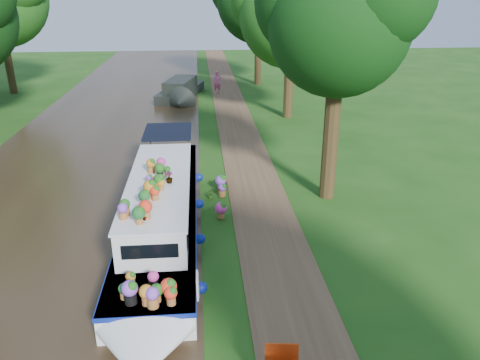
# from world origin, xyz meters

# --- Properties ---
(ground) EXTENTS (100.00, 100.00, 0.00)m
(ground) POSITION_xyz_m (0.00, 0.00, 0.00)
(ground) COLOR #1B4611
(ground) RESTS_ON ground
(canal_water) EXTENTS (10.00, 100.00, 0.02)m
(canal_water) POSITION_xyz_m (-6.00, 0.00, 0.01)
(canal_water) COLOR #2E2214
(canal_water) RESTS_ON ground
(towpath) EXTENTS (2.20, 100.00, 0.03)m
(towpath) POSITION_xyz_m (1.20, 0.00, 0.01)
(towpath) COLOR brown
(towpath) RESTS_ON ground
(plant_boat) EXTENTS (2.29, 13.52, 2.24)m
(plant_boat) POSITION_xyz_m (-2.25, 0.62, 0.85)
(plant_boat) COLOR white
(plant_boat) RESTS_ON canal_water
(tree_near_overhang) EXTENTS (5.52, 5.28, 8.99)m
(tree_near_overhang) POSITION_xyz_m (3.79, 3.06, 6.60)
(tree_near_overhang) COLOR #342511
(tree_near_overhang) RESTS_ON ground
(tree_near_mid) EXTENTS (6.90, 6.60, 9.40)m
(tree_near_mid) POSITION_xyz_m (4.48, 15.08, 6.44)
(tree_near_mid) COLOR #342511
(tree_near_mid) RESTS_ON ground
(second_boat) EXTENTS (3.50, 7.50, 1.38)m
(second_boat) POSITION_xyz_m (-2.23, 21.06, 0.56)
(second_boat) COLOR black
(second_boat) RESTS_ON canal_water
(pedestrian_pink) EXTENTS (0.66, 0.50, 1.64)m
(pedestrian_pink) POSITION_xyz_m (0.50, 22.42, 0.85)
(pedestrian_pink) COLOR #D2567C
(pedestrian_pink) RESTS_ON towpath
(verge_plant) EXTENTS (0.38, 0.34, 0.37)m
(verge_plant) POSITION_xyz_m (-0.60, 3.24, 0.19)
(verge_plant) COLOR #356C20
(verge_plant) RESTS_ON ground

